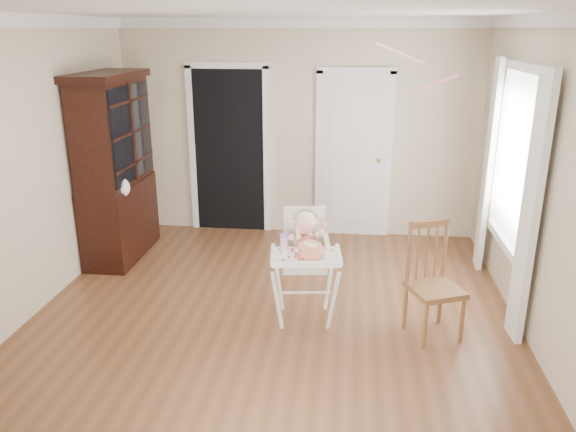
# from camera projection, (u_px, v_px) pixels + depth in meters

# --- Properties ---
(floor) EXTENTS (5.00, 5.00, 0.00)m
(floor) POSITION_uv_depth(u_px,v_px,m) (271.00, 323.00, 5.16)
(floor) COLOR brown
(floor) RESTS_ON ground
(ceiling) EXTENTS (5.00, 5.00, 0.00)m
(ceiling) POSITION_uv_depth(u_px,v_px,m) (268.00, 11.00, 4.31)
(ceiling) COLOR white
(ceiling) RESTS_ON wall_back
(wall_back) EXTENTS (4.50, 0.00, 4.50)m
(wall_back) POSITION_uv_depth(u_px,v_px,m) (299.00, 130.00, 7.09)
(wall_back) COLOR beige
(wall_back) RESTS_ON floor
(wall_left) EXTENTS (0.00, 5.00, 5.00)m
(wall_left) POSITION_uv_depth(u_px,v_px,m) (19.00, 173.00, 4.98)
(wall_left) COLOR beige
(wall_left) RESTS_ON floor
(wall_right) EXTENTS (0.00, 5.00, 5.00)m
(wall_right) POSITION_uv_depth(u_px,v_px,m) (547.00, 189.00, 4.49)
(wall_right) COLOR beige
(wall_right) RESTS_ON floor
(crown_molding) EXTENTS (4.50, 5.00, 0.12)m
(crown_molding) POSITION_uv_depth(u_px,v_px,m) (268.00, 19.00, 4.32)
(crown_molding) COLOR white
(crown_molding) RESTS_ON ceiling
(doorway) EXTENTS (1.06, 0.05, 2.22)m
(doorway) POSITION_uv_depth(u_px,v_px,m) (229.00, 148.00, 7.25)
(doorway) COLOR black
(doorway) RESTS_ON wall_back
(closet_door) EXTENTS (0.96, 0.09, 2.13)m
(closet_door) POSITION_uv_depth(u_px,v_px,m) (353.00, 157.00, 7.09)
(closet_door) COLOR white
(closet_door) RESTS_ON wall_back
(window_right) EXTENTS (0.13, 1.84, 2.30)m
(window_right) POSITION_uv_depth(u_px,v_px,m) (511.00, 173.00, 5.27)
(window_right) COLOR white
(window_right) RESTS_ON wall_right
(high_chair) EXTENTS (0.68, 0.81, 1.06)m
(high_chair) POSITION_uv_depth(u_px,v_px,m) (305.00, 253.00, 5.04)
(high_chair) COLOR white
(high_chair) RESTS_ON floor
(baby) EXTENTS (0.32, 0.24, 0.46)m
(baby) POSITION_uv_depth(u_px,v_px,m) (305.00, 237.00, 5.01)
(baby) COLOR beige
(baby) RESTS_ON high_chair
(cake) EXTENTS (0.26, 0.26, 0.12)m
(cake) POSITION_uv_depth(u_px,v_px,m) (310.00, 251.00, 4.72)
(cake) COLOR silver
(cake) RESTS_ON high_chair
(sippy_cup) EXTENTS (0.07, 0.07, 0.17)m
(sippy_cup) POSITION_uv_depth(u_px,v_px,m) (284.00, 241.00, 4.90)
(sippy_cup) COLOR pink
(sippy_cup) RESTS_ON high_chair
(china_cabinet) EXTENTS (0.56, 1.26, 2.13)m
(china_cabinet) POSITION_uv_depth(u_px,v_px,m) (116.00, 168.00, 6.38)
(china_cabinet) COLOR black
(china_cabinet) RESTS_ON floor
(dining_chair) EXTENTS (0.54, 0.54, 1.01)m
(dining_chair) POSITION_uv_depth(u_px,v_px,m) (434.00, 285.00, 4.84)
(dining_chair) COLOR brown
(dining_chair) RESTS_ON floor
(streamer) EXTENTS (0.36, 0.37, 0.15)m
(streamer) POSITION_uv_depth(u_px,v_px,m) (399.00, 54.00, 4.20)
(streamer) COLOR pink
(streamer) RESTS_ON ceiling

